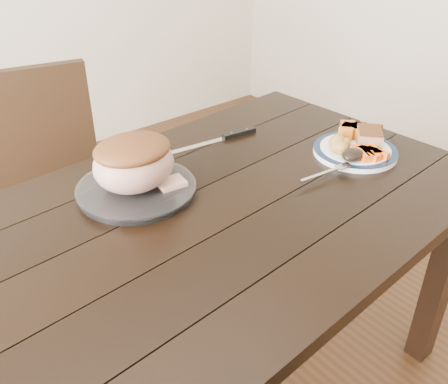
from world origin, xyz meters
TOP-DOWN VIEW (x-y plane):
  - dining_table at (0.00, 0.00)m, footprint 1.66×1.01m
  - chair_far at (-0.11, 0.74)m, footprint 0.50×0.51m
  - dinner_plate at (0.58, -0.04)m, footprint 0.25×0.25m
  - plate_rim at (0.58, -0.04)m, footprint 0.25×0.25m
  - serving_platter at (-0.05, 0.19)m, footprint 0.31×0.31m
  - pork_slice at (0.63, -0.04)m, footprint 0.12×0.11m
  - roasted_potatoes at (0.53, -0.01)m, footprint 0.08×0.08m
  - carrot_batons at (0.57, -0.09)m, footprint 0.10×0.11m
  - pumpkin_wedges at (0.64, 0.02)m, footprint 0.09×0.09m
  - dark_mushroom at (0.51, -0.08)m, footprint 0.07×0.05m
  - fork at (0.41, -0.08)m, footprint 0.18×0.04m
  - roast_joint at (-0.05, 0.19)m, footprint 0.21×0.18m
  - cut_slice at (0.02, 0.13)m, footprint 0.08×0.06m
  - carving_knife at (0.35, 0.29)m, footprint 0.32×0.06m

SIDE VIEW (x-z plane):
  - chair_far at x=-0.11m, z-range 0.06..0.99m
  - dining_table at x=0.00m, z-range 0.28..1.03m
  - carving_knife at x=0.35m, z-range 0.75..0.76m
  - dinner_plate at x=0.58m, z-range 0.75..0.77m
  - serving_platter at x=-0.05m, z-range 0.75..0.77m
  - plate_rim at x=0.58m, z-range 0.76..0.78m
  - fork at x=0.41m, z-range 0.77..0.77m
  - cut_slice at x=0.02m, z-range 0.77..0.78m
  - carrot_batons at x=0.57m, z-range 0.77..0.79m
  - dark_mushroom at x=0.51m, z-range 0.77..0.80m
  - pumpkin_wedges at x=0.64m, z-range 0.77..0.81m
  - roasted_potatoes at x=0.53m, z-range 0.77..0.81m
  - pork_slice at x=0.63m, z-range 0.77..0.81m
  - roast_joint at x=-0.05m, z-range 0.77..0.91m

